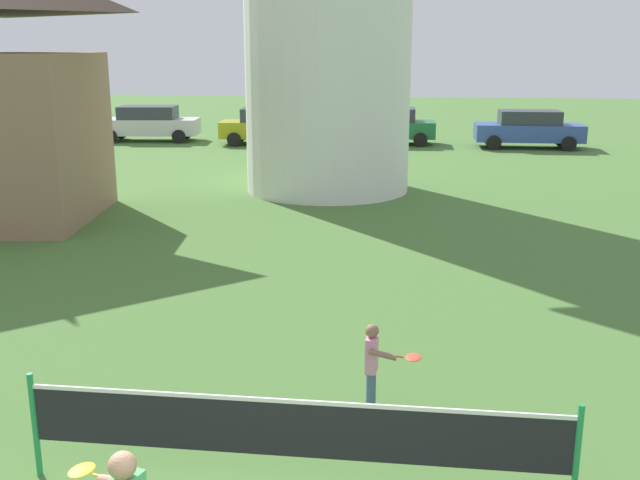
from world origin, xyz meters
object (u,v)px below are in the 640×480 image
(parked_car_silver, at_px, (149,123))
(parked_car_blue, at_px, (529,129))
(player_far, at_px, (374,362))
(parked_car_green, at_px, (389,125))
(tennis_net, at_px, (293,429))
(parked_car_mustard, at_px, (270,126))

(parked_car_silver, relative_size, parked_car_blue, 1.04)
(parked_car_silver, xyz_separation_m, parked_car_blue, (16.65, -0.28, -0.00))
(parked_car_silver, height_order, parked_car_blue, same)
(player_far, bearing_deg, parked_car_green, 91.56)
(parked_car_silver, xyz_separation_m, parked_car_green, (10.78, 0.28, -0.00))
(tennis_net, distance_m, player_far, 1.92)
(player_far, xyz_separation_m, parked_car_green, (-0.67, 24.51, 0.20))
(player_far, relative_size, parked_car_silver, 0.23)
(tennis_net, distance_m, parked_car_silver, 28.18)
(player_far, xyz_separation_m, parked_car_mustard, (-5.80, 23.78, 0.21))
(player_far, bearing_deg, tennis_net, -110.07)
(parked_car_mustard, relative_size, parked_car_green, 1.08)
(tennis_net, height_order, player_far, tennis_net)
(parked_car_blue, bearing_deg, parked_car_mustard, -179.09)
(parked_car_mustard, height_order, parked_car_green, same)
(parked_car_silver, bearing_deg, parked_car_mustard, -4.65)
(parked_car_mustard, distance_m, parked_car_blue, 11.01)
(parked_car_silver, xyz_separation_m, parked_car_mustard, (5.64, -0.46, -0.00))
(parked_car_green, distance_m, parked_car_blue, 5.90)
(tennis_net, bearing_deg, parked_car_green, 90.02)
(tennis_net, distance_m, parked_car_blue, 26.41)
(parked_car_silver, bearing_deg, tennis_net, -67.49)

